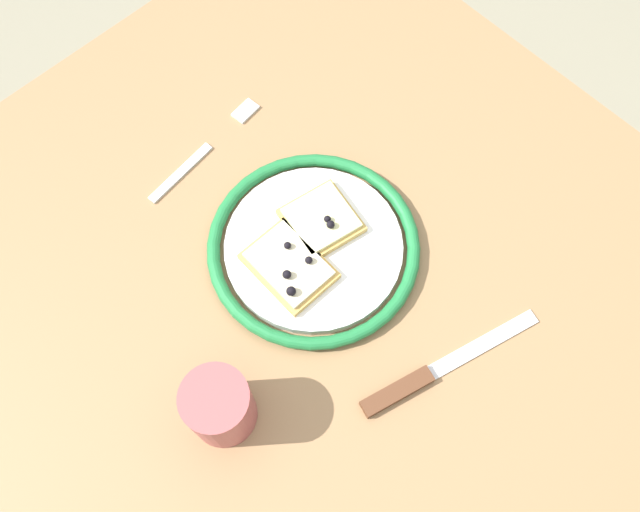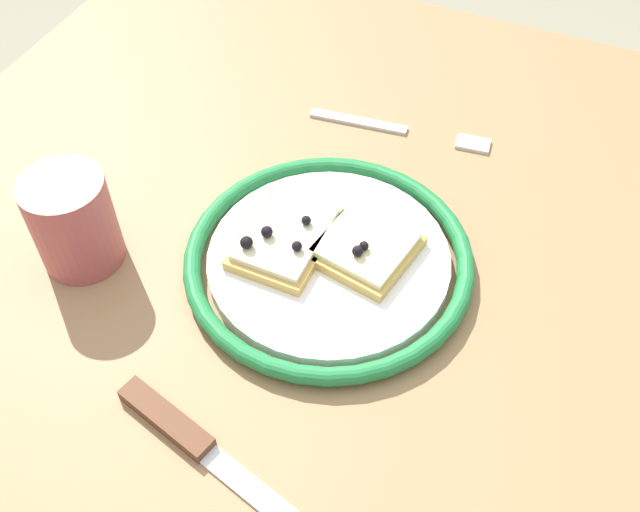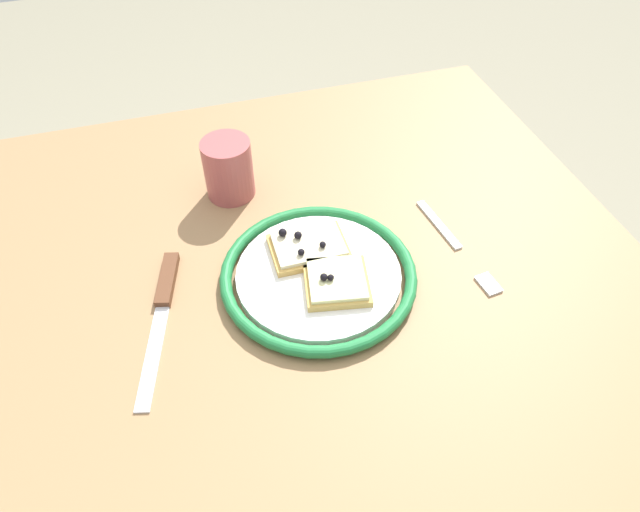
{
  "view_description": "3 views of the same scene",
  "coord_description": "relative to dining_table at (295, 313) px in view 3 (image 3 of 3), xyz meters",
  "views": [
    {
      "loc": [
        0.23,
        -0.22,
        1.51
      ],
      "look_at": [
        -0.01,
        0.0,
        0.76
      ],
      "focal_mm": 38.45,
      "sensor_mm": 36.0,
      "label": 1
    },
    {
      "loc": [
        0.37,
        0.18,
        1.25
      ],
      "look_at": [
        -0.03,
        0.01,
        0.73
      ],
      "focal_mm": 41.56,
      "sensor_mm": 36.0,
      "label": 2
    },
    {
      "loc": [
        0.11,
        0.5,
        1.31
      ],
      "look_at": [
        -0.04,
        -0.01,
        0.74
      ],
      "focal_mm": 31.86,
      "sensor_mm": 36.0,
      "label": 3
    }
  ],
  "objects": [
    {
      "name": "ground_plane",
      "position": [
        0.0,
        0.0,
        -0.64
      ],
      "size": [
        6.0,
        6.0,
        0.0
      ],
      "primitive_type": "plane",
      "color": "gray"
    },
    {
      "name": "knife",
      "position": [
        0.17,
        -0.01,
        0.09
      ],
      "size": [
        0.08,
        0.24,
        0.01
      ],
      "color": "silver",
      "rests_on": "dining_table"
    },
    {
      "name": "pizza_slice_near",
      "position": [
        -0.05,
        0.04,
        0.1
      ],
      "size": [
        0.1,
        0.1,
        0.03
      ],
      "color": "tan",
      "rests_on": "plate"
    },
    {
      "name": "fork",
      "position": [
        -0.24,
        0.01,
        0.08
      ],
      "size": [
        0.04,
        0.2,
        0.0
      ],
      "color": "silver",
      "rests_on": "dining_table"
    },
    {
      "name": "cup",
      "position": [
        0.05,
        -0.2,
        0.13
      ],
      "size": [
        0.08,
        0.08,
        0.09
      ],
      "primitive_type": "cylinder",
      "color": "#A54C4C",
      "rests_on": "dining_table"
    },
    {
      "name": "plate",
      "position": [
        -0.03,
        0.02,
        0.09
      ],
      "size": [
        0.27,
        0.27,
        0.02
      ],
      "color": "white",
      "rests_on": "dining_table"
    },
    {
      "name": "dining_table",
      "position": [
        0.0,
        0.0,
        0.0
      ],
      "size": [
        1.0,
        0.92,
        0.72
      ],
      "color": "#936D47",
      "rests_on": "ground_plane"
    },
    {
      "name": "pizza_slice_far",
      "position": [
        -0.03,
        -0.03,
        0.1
      ],
      "size": [
        0.11,
        0.08,
        0.03
      ],
      "color": "tan",
      "rests_on": "plate"
    }
  ]
}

